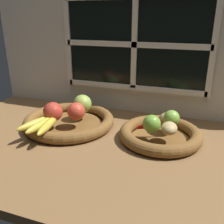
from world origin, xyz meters
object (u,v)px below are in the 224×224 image
(banana_bunch_front, at_px, (44,123))
(lime_far, at_px, (171,118))
(potato_small, at_px, (169,128))
(apple_green_back, at_px, (82,104))
(fruit_bowl_right, at_px, (160,134))
(apple_red_right, at_px, (76,111))
(fruit_bowl_left, at_px, (69,121))
(potato_back, at_px, (169,119))
(apple_red_front, at_px, (53,112))
(lime_near, at_px, (152,124))
(chili_pepper, at_px, (154,127))

(banana_bunch_front, height_order, lime_far, lime_far)
(potato_small, height_order, lime_far, lime_far)
(apple_green_back, height_order, lime_far, apple_green_back)
(fruit_bowl_right, relative_size, lime_far, 5.05)
(fruit_bowl_right, distance_m, apple_red_right, 0.33)
(fruit_bowl_left, height_order, apple_green_back, apple_green_back)
(banana_bunch_front, xyz_separation_m, potato_back, (0.43, 0.18, 0.01))
(potato_small, bearing_deg, potato_back, 98.97)
(apple_red_front, bearing_deg, apple_red_right, 26.76)
(apple_red_right, height_order, lime_far, apple_red_right)
(apple_green_back, bearing_deg, apple_red_front, -119.04)
(fruit_bowl_right, height_order, lime_near, lime_near)
(lime_near, bearing_deg, potato_back, 61.02)
(fruit_bowl_left, xyz_separation_m, fruit_bowl_right, (0.37, 0.00, 0.00))
(potato_back, bearing_deg, apple_red_right, -168.10)
(apple_red_right, relative_size, apple_red_front, 0.93)
(lime_near, height_order, chili_pepper, lime_near)
(potato_small, xyz_separation_m, potato_back, (-0.01, 0.08, 0.00))
(fruit_bowl_right, bearing_deg, chili_pepper, -155.02)
(fruit_bowl_left, distance_m, lime_far, 0.41)
(banana_bunch_front, bearing_deg, chili_pepper, 17.29)
(fruit_bowl_left, xyz_separation_m, apple_red_front, (-0.03, -0.07, 0.06))
(potato_back, bearing_deg, apple_red_front, -165.14)
(apple_green_back, bearing_deg, banana_bunch_front, -110.76)
(banana_bunch_front, bearing_deg, fruit_bowl_left, 76.06)
(fruit_bowl_right, xyz_separation_m, banana_bunch_front, (-0.41, -0.13, 0.04))
(potato_back, bearing_deg, fruit_bowl_left, -173.40)
(fruit_bowl_right, height_order, potato_small, potato_small)
(apple_red_right, height_order, apple_red_front, apple_red_front)
(apple_green_back, height_order, potato_small, apple_green_back)
(apple_red_right, xyz_separation_m, potato_back, (0.35, 0.07, -0.01))
(apple_red_right, bearing_deg, apple_green_back, 98.51)
(apple_green_back, relative_size, chili_pepper, 0.62)
(fruit_bowl_left, height_order, chili_pepper, chili_pepper)
(apple_green_back, bearing_deg, potato_small, -13.18)
(lime_far, bearing_deg, apple_red_right, -169.28)
(fruit_bowl_right, relative_size, apple_green_back, 3.91)
(apple_red_front, bearing_deg, banana_bunch_front, -92.46)
(apple_red_right, height_order, potato_back, apple_red_right)
(fruit_bowl_left, height_order, apple_red_front, apple_red_front)
(fruit_bowl_right, xyz_separation_m, apple_green_back, (-0.34, 0.05, 0.06))
(fruit_bowl_right, distance_m, banana_bunch_front, 0.43)
(potato_back, height_order, chili_pepper, potato_back)
(fruit_bowl_left, bearing_deg, apple_green_back, 55.11)
(potato_small, xyz_separation_m, lime_far, (-0.00, 0.07, 0.01))
(apple_red_front, relative_size, potato_small, 1.07)
(apple_red_right, xyz_separation_m, lime_near, (0.30, -0.01, -0.00))
(potato_back, distance_m, chili_pepper, 0.07)
(fruit_bowl_right, bearing_deg, apple_red_right, -175.22)
(apple_green_back, height_order, lime_near, apple_green_back)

